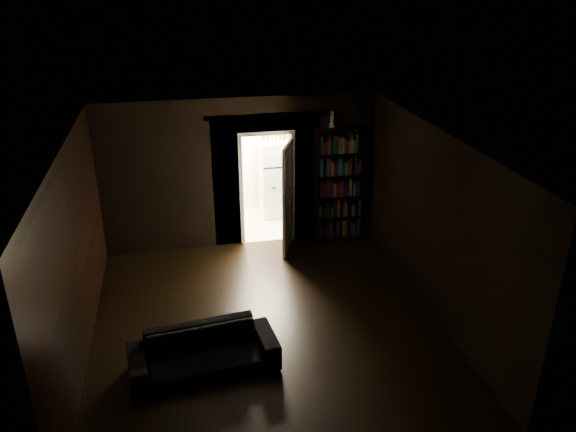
% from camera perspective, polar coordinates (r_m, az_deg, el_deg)
% --- Properties ---
extents(ground, '(5.50, 5.50, 0.00)m').
position_cam_1_polar(ground, '(8.48, -2.18, -10.91)').
color(ground, black).
rests_on(ground, ground).
extents(room_walls, '(5.02, 5.61, 2.84)m').
position_cam_1_polar(room_walls, '(8.62, -3.63, 2.38)').
color(room_walls, black).
rests_on(room_walls, ground).
extents(kitchen_alcove, '(2.20, 1.80, 2.60)m').
position_cam_1_polar(kitchen_alcove, '(11.46, -3.10, 5.40)').
color(kitchen_alcove, beige).
rests_on(kitchen_alcove, ground).
extents(sofa, '(1.98, 1.03, 0.73)m').
position_cam_1_polar(sofa, '(7.51, -8.59, -12.95)').
color(sofa, black).
rests_on(sofa, ground).
extents(bookshelf, '(0.95, 0.57, 2.20)m').
position_cam_1_polar(bookshelf, '(10.59, 5.13, 3.14)').
color(bookshelf, black).
rests_on(bookshelf, ground).
extents(refrigerator, '(0.88, 0.84, 1.65)m').
position_cam_1_polar(refrigerator, '(11.80, -1.02, 4.02)').
color(refrigerator, white).
rests_on(refrigerator, ground).
extents(door, '(0.37, 0.81, 2.05)m').
position_cam_1_polar(door, '(10.15, -0.01, 1.84)').
color(door, white).
rests_on(door, ground).
extents(figurine, '(0.11, 0.11, 0.31)m').
position_cam_1_polar(figurine, '(10.25, 4.50, 9.80)').
color(figurine, white).
rests_on(figurine, bookshelf).
extents(bottles, '(0.71, 0.28, 0.29)m').
position_cam_1_polar(bottles, '(11.39, -1.20, 8.39)').
color(bottles, black).
rests_on(bottles, refrigerator).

